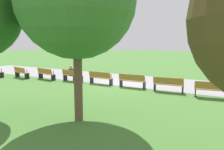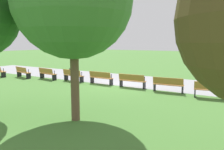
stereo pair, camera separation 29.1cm
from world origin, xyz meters
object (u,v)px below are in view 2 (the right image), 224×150
at_px(bench_3, 73,75).
at_px(bench_4, 101,77).
at_px(bench_6, 168,84).
at_px(bench_7, 212,90).
at_px(bench_1, 23,72).
at_px(bench_5, 132,80).
at_px(person_seated, 73,73).
at_px(bench_2, 47,73).

relative_size(bench_3, bench_4, 1.01).
distance_m(bench_6, bench_7, 2.39).
height_order(bench_1, bench_5, same).
distance_m(bench_1, bench_4, 7.15).
distance_m(bench_7, person_seated, 9.69).
bearing_deg(bench_1, bench_5, 17.23).
distance_m(bench_3, bench_6, 7.15).
bearing_deg(bench_4, person_seated, -178.59).
bearing_deg(bench_6, bench_3, 174.83).
xyz_separation_m(bench_3, bench_4, (2.38, 0.14, 0.00)).
bearing_deg(bench_5, person_seated, 178.11).
bearing_deg(bench_2, bench_7, 8.62).
distance_m(bench_2, bench_7, 11.90).
bearing_deg(bench_3, bench_1, -166.23).
relative_size(bench_2, bench_5, 1.02).
bearing_deg(bench_7, bench_2, 171.38).
bearing_deg(bench_1, bench_6, 15.51).
relative_size(bench_2, bench_7, 1.00).
height_order(bench_4, bench_7, same).
bearing_deg(bench_5, bench_3, 179.99).
height_order(bench_2, person_seated, person_seated).
xyz_separation_m(bench_5, bench_7, (4.75, -0.43, 0.00)).
bearing_deg(bench_3, person_seated, 140.09).
height_order(bench_3, bench_7, same).
bearing_deg(bench_5, bench_6, -5.16).
height_order(bench_2, bench_7, same).
relative_size(bench_5, bench_6, 0.99).
bearing_deg(bench_1, bench_4, 18.95).
xyz_separation_m(bench_4, person_seated, (-2.54, 0.01, 0.16)).
xyz_separation_m(bench_5, bench_6, (2.38, -0.14, 0.00)).
distance_m(bench_5, bench_6, 2.39).
bearing_deg(bench_3, bench_6, 5.17).
distance_m(bench_3, bench_7, 9.53).
xyz_separation_m(bench_2, bench_3, (2.37, 0.29, 0.00)).
xyz_separation_m(bench_1, bench_5, (9.49, 0.86, 0.00)).
distance_m(bench_1, bench_3, 4.77).
bearing_deg(bench_6, bench_1, 178.26).
bearing_deg(bench_2, bench_1, -161.06).
bearing_deg(bench_4, bench_5, 1.72).
relative_size(bench_3, person_seated, 1.48).
bearing_deg(bench_5, bench_4, 178.28).
height_order(bench_1, bench_2, same).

